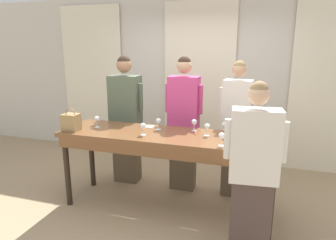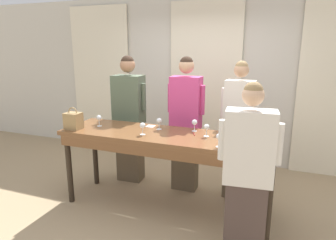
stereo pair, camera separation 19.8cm
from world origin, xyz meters
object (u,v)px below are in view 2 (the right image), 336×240
(wine_glass_center_left, at_px, (236,127))
(wine_glass_center_right, at_px, (195,123))
(wine_glass_front_mid, at_px, (225,126))
(wine_glass_center_mid, at_px, (219,137))
(wine_glass_back_left, at_px, (207,128))
(wine_glass_back_mid, at_px, (99,118))
(guest_cream_sweater, at_px, (238,129))
(host_pouring, at_px, (247,177))
(tasting_bar, at_px, (165,143))
(handbag, at_px, (73,121))
(wine_glass_front_left, at_px, (143,126))
(guest_pink_top, at_px, (186,124))
(wine_bottle, at_px, (234,130))
(wine_glass_front_right, at_px, (159,121))
(guest_olive_jacket, at_px, (129,119))

(wine_glass_center_left, bearing_deg, wine_glass_center_right, 178.43)
(wine_glass_front_mid, distance_m, wine_glass_center_mid, 0.44)
(wine_glass_back_left, bearing_deg, wine_glass_back_mid, -177.96)
(guest_cream_sweater, relative_size, host_pouring, 1.06)
(guest_cream_sweater, bearing_deg, tasting_bar, -140.36)
(handbag, distance_m, guest_cream_sweater, 2.07)
(wine_glass_front_left, distance_m, wine_glass_center_mid, 0.92)
(guest_pink_top, bearing_deg, wine_glass_front_mid, -33.98)
(wine_bottle, distance_m, guest_pink_top, 0.95)
(wine_glass_center_mid, xyz_separation_m, wine_glass_back_left, (-0.21, 0.31, 0.00))
(wine_glass_front_mid, xyz_separation_m, wine_glass_center_left, (0.13, 0.01, 0.00))
(wine_glass_front_mid, distance_m, wine_glass_front_right, 0.80)
(wine_bottle, relative_size, wine_glass_front_left, 2.33)
(wine_glass_front_mid, xyz_separation_m, guest_olive_jacket, (-1.45, 0.40, -0.13))
(wine_glass_back_mid, xyz_separation_m, host_pouring, (1.94, -0.67, -0.21))
(guest_cream_sweater, bearing_deg, wine_glass_back_mid, -160.87)
(wine_glass_front_mid, distance_m, guest_pink_top, 0.73)
(wine_glass_back_mid, bearing_deg, wine_glass_front_left, -12.07)
(wine_glass_front_mid, height_order, guest_pink_top, guest_pink_top)
(wine_glass_center_left, relative_size, guest_olive_jacket, 0.08)
(wine_bottle, relative_size, guest_olive_jacket, 0.18)
(guest_pink_top, bearing_deg, host_pouring, -52.61)
(wine_glass_center_left, distance_m, wine_glass_center_right, 0.50)
(wine_bottle, xyz_separation_m, guest_olive_jacket, (-1.59, 0.59, -0.15))
(wine_glass_center_mid, height_order, guest_olive_jacket, guest_olive_jacket)
(wine_glass_center_right, relative_size, host_pouring, 0.09)
(wine_glass_center_left, relative_size, wine_glass_back_left, 1.00)
(tasting_bar, bearing_deg, wine_glass_center_left, 16.83)
(wine_glass_center_right, bearing_deg, tasting_bar, -138.53)
(wine_glass_front_mid, height_order, guest_olive_jacket, guest_olive_jacket)
(guest_cream_sweater, bearing_deg, host_pouring, -78.28)
(wine_glass_center_mid, relative_size, host_pouring, 0.09)
(guest_cream_sweater, bearing_deg, wine_glass_center_right, -141.50)
(wine_glass_center_right, xyz_separation_m, host_pouring, (0.73, -0.88, -0.21))
(wine_glass_center_left, bearing_deg, wine_glass_front_mid, -173.78)
(wine_glass_center_left, xyz_separation_m, guest_cream_sweater, (-0.03, 0.39, -0.13))
(wine_glass_front_right, height_order, guest_cream_sweater, guest_cream_sweater)
(wine_glass_center_mid, bearing_deg, wine_glass_center_right, 129.84)
(wine_glass_front_mid, height_order, wine_glass_center_left, same)
(wine_glass_center_left, bearing_deg, wine_bottle, -88.32)
(handbag, relative_size, wine_glass_back_mid, 1.92)
(host_pouring, bearing_deg, handbag, 168.30)
(wine_glass_front_mid, height_order, wine_glass_back_left, same)
(tasting_bar, bearing_deg, wine_glass_back_left, 11.09)
(host_pouring, bearing_deg, wine_glass_center_mid, 129.50)
(tasting_bar, bearing_deg, wine_glass_front_right, 129.97)
(guest_cream_sweater, height_order, host_pouring, guest_cream_sweater)
(guest_olive_jacket, bearing_deg, wine_glass_back_mid, -101.87)
(wine_bottle, relative_size, guest_cream_sweater, 0.19)
(tasting_bar, height_order, guest_pink_top, guest_pink_top)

